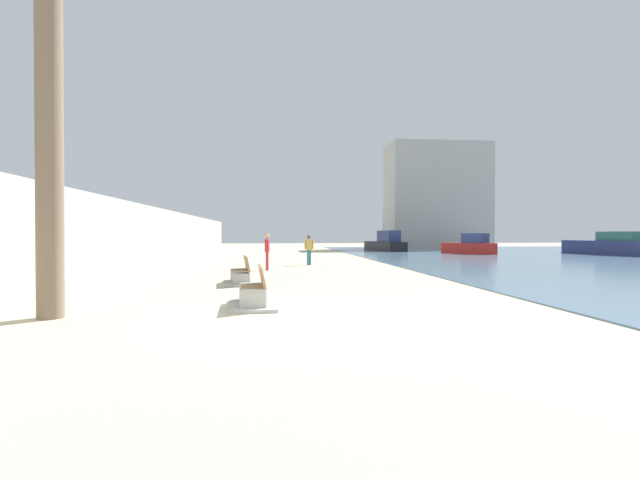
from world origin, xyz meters
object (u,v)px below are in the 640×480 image
(person_standing, at_px, (267,249))
(bench_far, at_px, (241,277))
(boat_outer, at_px, (470,246))
(palm_tree, at_px, (50,35))
(bench_near, at_px, (253,297))
(boat_far_right, at_px, (386,243))
(boat_far_left, at_px, (610,246))
(person_walking, at_px, (309,248))

(person_standing, bearing_deg, bench_far, -97.93)
(person_standing, height_order, boat_outer, boat_outer)
(palm_tree, distance_m, bench_near, 7.01)
(bench_near, xyz_separation_m, boat_far_right, (11.88, 35.43, 0.56))
(person_standing, height_order, boat_far_right, boat_far_right)
(boat_far_right, bearing_deg, boat_far_left, -34.07)
(bench_near, distance_m, bench_far, 5.17)
(boat_far_right, xyz_separation_m, boat_far_left, (16.19, -10.95, -0.02))
(person_walking, bearing_deg, boat_far_right, 65.53)
(palm_tree, xyz_separation_m, boat_far_right, (15.96, 36.53, -5.03))
(bench_far, height_order, boat_outer, boat_outer)
(bench_near, relative_size, person_standing, 1.23)
(bench_near, xyz_separation_m, boat_far_left, (28.07, 24.48, 0.54))
(boat_far_left, relative_size, boat_outer, 1.53)
(boat_outer, bearing_deg, person_walking, -139.16)
(person_standing, distance_m, boat_outer, 23.90)
(bench_near, bearing_deg, bench_far, 97.34)
(palm_tree, distance_m, boat_outer, 36.25)
(person_standing, bearing_deg, person_walking, 57.97)
(bench_near, xyz_separation_m, boat_outer, (17.40, 27.64, 0.46))
(person_walking, bearing_deg, person_standing, -122.03)
(bench_far, relative_size, person_standing, 1.26)
(bench_near, relative_size, boat_outer, 0.43)
(bench_far, xyz_separation_m, person_standing, (0.83, 5.95, 0.80))
(palm_tree, height_order, bench_far, palm_tree)
(palm_tree, bearing_deg, boat_outer, 53.22)
(person_walking, xyz_separation_m, boat_far_left, (25.63, 9.77, -0.20))
(palm_tree, xyz_separation_m, boat_outer, (21.48, 28.74, -5.13))
(person_walking, xyz_separation_m, person_standing, (-2.28, -3.64, 0.05))
(palm_tree, distance_m, person_standing, 13.76)
(person_walking, height_order, boat_far_right, boat_far_right)
(boat_far_left, bearing_deg, person_walking, -159.13)
(person_walking, distance_m, boat_far_left, 27.43)
(bench_far, distance_m, person_walking, 10.11)
(person_standing, xyz_separation_m, boat_far_right, (11.71, 24.36, -0.24))
(bench_far, bearing_deg, palm_tree, -118.82)
(bench_near, distance_m, boat_far_right, 37.38)
(boat_far_right, height_order, boat_outer, boat_far_right)
(person_walking, relative_size, person_standing, 0.96)
(palm_tree, bearing_deg, bench_far, 61.18)
(palm_tree, xyz_separation_m, bench_far, (3.42, 6.22, -5.59))
(boat_far_right, relative_size, boat_far_left, 0.94)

